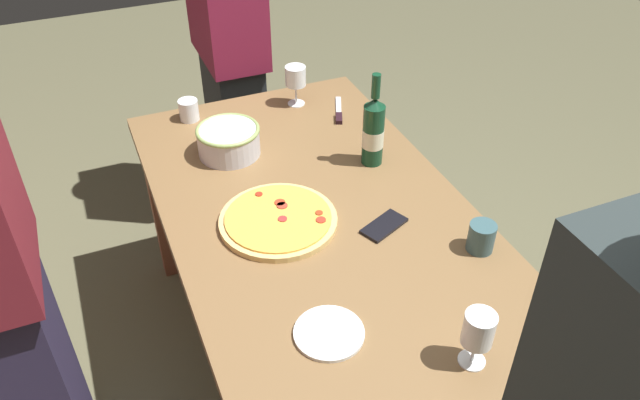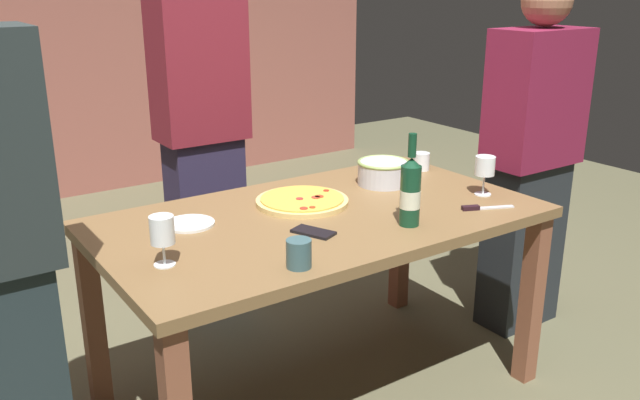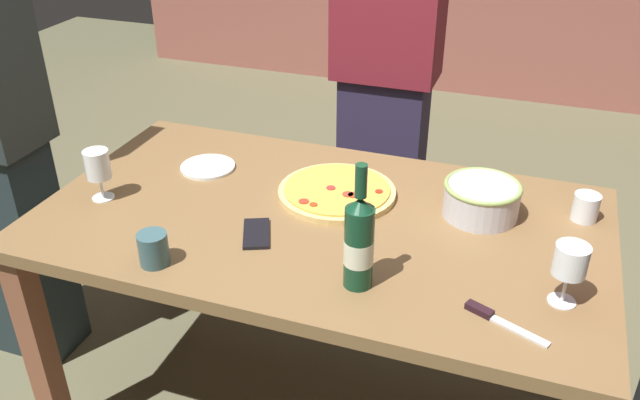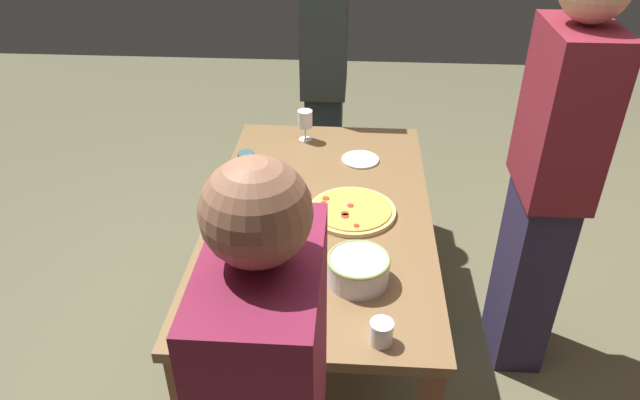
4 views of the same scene
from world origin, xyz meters
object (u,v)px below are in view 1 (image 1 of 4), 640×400
at_px(dining_table, 320,237).
at_px(person_guest_left, 230,53).
at_px(wine_glass_near_pizza, 478,330).
at_px(side_plate, 329,333).
at_px(serving_bowl, 229,140).
at_px(pizza_knife, 339,113).
at_px(pizza, 278,220).
at_px(wine_glass_by_bottle, 296,78).
at_px(cup_ceramic, 481,237).
at_px(wine_bottle, 373,131).
at_px(cup_amber, 189,110).
at_px(cell_phone, 384,226).

relative_size(dining_table, person_guest_left, 1.01).
bearing_deg(wine_glass_near_pizza, side_plate, 53.86).
bearing_deg(serving_bowl, pizza_knife, -78.15).
distance_m(pizza, wine_glass_by_bottle, 0.73).
bearing_deg(wine_glass_near_pizza, cup_ceramic, -36.42).
bearing_deg(side_plate, wine_glass_near_pizza, -126.14).
xyz_separation_m(dining_table, wine_bottle, (0.19, -0.27, 0.22)).
height_order(serving_bowl, cup_amber, serving_bowl).
relative_size(wine_glass_near_pizza, cell_phone, 1.08).
relative_size(wine_glass_by_bottle, side_plate, 0.89).
bearing_deg(serving_bowl, person_guest_left, -16.50).
xyz_separation_m(wine_glass_near_pizza, pizza_knife, (1.16, -0.18, -0.10)).
relative_size(serving_bowl, wine_glass_by_bottle, 1.39).
xyz_separation_m(wine_bottle, cell_phone, (-0.32, 0.12, -0.12)).
relative_size(dining_table, serving_bowl, 7.38).
bearing_deg(pizza, wine_glass_near_pizza, -159.17).
bearing_deg(person_guest_left, cell_phone, 7.18).
bearing_deg(person_guest_left, serving_bowl, -14.25).
bearing_deg(serving_bowl, wine_bottle, -118.81).
bearing_deg(serving_bowl, cup_amber, 14.62).
bearing_deg(pizza_knife, side_plate, 154.68).
relative_size(cell_phone, person_guest_left, 0.09).
height_order(cell_phone, person_guest_left, person_guest_left).
bearing_deg(wine_bottle, serving_bowl, 61.19).
xyz_separation_m(wine_glass_near_pizza, side_plate, (0.20, 0.28, -0.10)).
distance_m(serving_bowl, side_plate, 0.87).
height_order(dining_table, wine_glass_by_bottle, wine_glass_by_bottle).
height_order(dining_table, cup_amber, cup_amber).
relative_size(pizza, side_plate, 2.01).
xyz_separation_m(dining_table, person_guest_left, (1.11, -0.04, 0.14)).
distance_m(wine_bottle, wine_glass_by_bottle, 0.48).
xyz_separation_m(cell_phone, pizza_knife, (0.65, -0.14, 0.00)).
distance_m(cup_amber, person_guest_left, 0.49).
bearing_deg(wine_glass_by_bottle, dining_table, 165.07).
xyz_separation_m(wine_glass_near_pizza, cup_amber, (1.35, 0.35, -0.07)).
bearing_deg(wine_bottle, pizza, 114.67).
height_order(serving_bowl, wine_glass_by_bottle, wine_glass_by_bottle).
relative_size(cup_amber, side_plate, 0.45).
height_order(cup_ceramic, cell_phone, cup_ceramic).
distance_m(pizza, serving_bowl, 0.42).
distance_m(dining_table, wine_glass_near_pizza, 0.68).
distance_m(wine_glass_by_bottle, cell_phone, 0.80).
xyz_separation_m(dining_table, pizza_knife, (0.52, -0.29, 0.10)).
xyz_separation_m(wine_glass_near_pizza, person_guest_left, (1.75, 0.07, -0.06)).
bearing_deg(cup_ceramic, serving_bowl, 34.61).
xyz_separation_m(side_plate, person_guest_left, (1.55, -0.20, 0.04)).
xyz_separation_m(serving_bowl, wine_glass_near_pizza, (-1.07, -0.28, 0.05)).
height_order(dining_table, serving_bowl, serving_bowl).
xyz_separation_m(dining_table, side_plate, (-0.44, 0.16, 0.10)).
distance_m(serving_bowl, wine_glass_by_bottle, 0.41).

